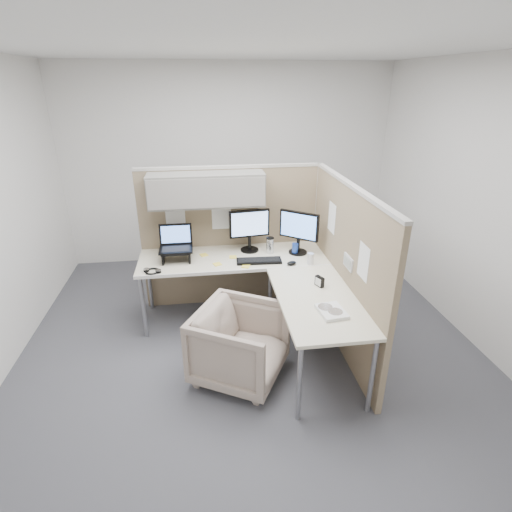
{
  "coord_description": "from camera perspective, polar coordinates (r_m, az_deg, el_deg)",
  "views": [
    {
      "loc": [
        -0.41,
        -3.36,
        2.46
      ],
      "look_at": [
        0.1,
        0.25,
        0.85
      ],
      "focal_mm": 28.0,
      "sensor_mm": 36.0,
      "label": 1
    }
  ],
  "objects": [
    {
      "name": "travel_mug",
      "position": [
        4.33,
        2.02,
        1.55
      ],
      "size": [
        0.08,
        0.08,
        0.18
      ],
      "color": "silver",
      "rests_on": "desk"
    },
    {
      "name": "partition_right",
      "position": [
        3.9,
        12.38,
        -1.63
      ],
      "size": [
        0.07,
        2.03,
        1.63
      ],
      "color": "#907B5E",
      "rests_on": "ground"
    },
    {
      "name": "sticky_note_a",
      "position": [
        4.1,
        -5.54,
        -1.16
      ],
      "size": [
        0.1,
        0.1,
        0.01
      ],
      "primitive_type": "cube",
      "rotation": [
        0.0,
        0.0,
        0.37
      ],
      "color": "yellow",
      "rests_on": "desk"
    },
    {
      "name": "paper_stack",
      "position": [
        3.31,
        10.75,
        -7.77
      ],
      "size": [
        0.23,
        0.28,
        0.03
      ],
      "rotation": [
        0.0,
        0.0,
        0.11
      ],
      "color": "white",
      "rests_on": "desk"
    },
    {
      "name": "sticky_note_c",
      "position": [
        4.33,
        -7.47,
        0.16
      ],
      "size": [
        0.1,
        0.1,
        0.01
      ],
      "primitive_type": "cube",
      "rotation": [
        0.0,
        0.0,
        0.36
      ],
      "color": "yellow",
      "rests_on": "desk"
    },
    {
      "name": "monitor_left",
      "position": [
        4.32,
        -0.94,
        4.16
      ],
      "size": [
        0.44,
        0.2,
        0.47
      ],
      "rotation": [
        0.0,
        0.0,
        0.12
      ],
      "color": "black",
      "rests_on": "desk"
    },
    {
      "name": "headphones",
      "position": [
        4.05,
        -14.59,
        -2.1
      ],
      "size": [
        0.19,
        0.19,
        0.03
      ],
      "rotation": [
        0.0,
        0.0,
        -0.36
      ],
      "color": "black",
      "rests_on": "desk"
    },
    {
      "name": "sticky_note_d",
      "position": [
        4.25,
        -3.31,
        -0.14
      ],
      "size": [
        0.08,
        0.08,
        0.01
      ],
      "primitive_type": "cube",
      "rotation": [
        0.0,
        0.0,
        -0.08
      ],
      "color": "yellow",
      "rests_on": "desk"
    },
    {
      "name": "soda_can_green",
      "position": [
        4.11,
        7.78,
        -0.38
      ],
      "size": [
        0.07,
        0.07,
        0.12
      ],
      "primitive_type": "cylinder",
      "color": "silver",
      "rests_on": "desk"
    },
    {
      "name": "laptop_station",
      "position": [
        4.23,
        -11.35,
        1.2
      ],
      "size": [
        0.34,
        0.29,
        0.35
      ],
      "color": "black",
      "rests_on": "desk"
    },
    {
      "name": "partition_back",
      "position": [
        4.4,
        -5.16,
        5.73
      ],
      "size": [
        2.0,
        0.36,
        1.63
      ],
      "color": "#907B5E",
      "rests_on": "ground"
    },
    {
      "name": "soda_can_silver",
      "position": [
        4.33,
        5.59,
        1.05
      ],
      "size": [
        0.07,
        0.07,
        0.12
      ],
      "primitive_type": "cylinder",
      "color": "#1E3FA5",
      "rests_on": "desk"
    },
    {
      "name": "desk_clock",
      "position": [
        3.69,
        9.05,
        -3.61
      ],
      "size": [
        0.07,
        0.1,
        0.09
      ],
      "rotation": [
        0.0,
        0.0,
        -1.15
      ],
      "color": "black",
      "rests_on": "desk"
    },
    {
      "name": "mouse",
      "position": [
        4.08,
        5.1,
        -1.03
      ],
      "size": [
        0.12,
        0.1,
        0.04
      ],
      "primitive_type": "ellipsoid",
      "rotation": [
        0.0,
        0.0,
        0.41
      ],
      "color": "black",
      "rests_on": "desk"
    },
    {
      "name": "monitor_right",
      "position": [
        4.28,
        6.14,
        3.84
      ],
      "size": [
        0.37,
        0.3,
        0.47
      ],
      "rotation": [
        0.0,
        0.0,
        -0.67
      ],
      "color": "black",
      "rests_on": "desk"
    },
    {
      "name": "ground",
      "position": [
        4.18,
        -0.9,
        -12.2
      ],
      "size": [
        4.5,
        4.5,
        0.0
      ],
      "primitive_type": "plane",
      "color": "#44444B",
      "rests_on": "ground"
    },
    {
      "name": "sticky_note_b",
      "position": [
        4.03,
        -1.48,
        -1.48
      ],
      "size": [
        0.1,
        0.1,
        0.01
      ],
      "primitive_type": "cube",
      "rotation": [
        0.0,
        0.0,
        -0.37
      ],
      "color": "yellow",
      "rests_on": "desk"
    },
    {
      "name": "desk",
      "position": [
        3.94,
        0.61,
        -2.87
      ],
      "size": [
        2.0,
        1.98,
        0.73
      ],
      "color": "beige",
      "rests_on": "ground"
    },
    {
      "name": "office_chair",
      "position": [
        3.57,
        -2.28,
        -12.06
      ],
      "size": [
        0.94,
        0.95,
        0.74
      ],
      "primitive_type": "imported",
      "rotation": [
        0.0,
        0.0,
        1.06
      ],
      "color": "#B4A08F",
      "rests_on": "ground"
    },
    {
      "name": "keyboard",
      "position": [
        4.13,
        0.43,
        -0.7
      ],
      "size": [
        0.47,
        0.18,
        0.02
      ],
      "primitive_type": "cube",
      "rotation": [
        0.0,
        0.0,
        -0.05
      ],
      "color": "black",
      "rests_on": "desk"
    }
  ]
}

